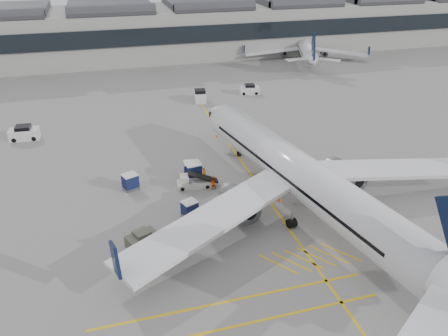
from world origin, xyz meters
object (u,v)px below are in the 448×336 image
object	(u,v)px
belt_loader	(193,182)
baggage_cart_a	(193,170)
airliner_main	(306,179)
pushback_tug	(142,239)
ramp_agent_b	(213,183)
ramp_agent_a	(204,174)

from	to	relation	value
belt_loader	baggage_cart_a	xyz separation A→B (m)	(0.42, 1.84, 0.52)
belt_loader	baggage_cart_a	world-z (taller)	baggage_cart_a
airliner_main	baggage_cart_a	size ratio (longest dim) A/B	22.35
belt_loader	pushback_tug	size ratio (longest dim) A/B	1.47
baggage_cart_a	ramp_agent_b	xyz separation A→B (m)	(1.57, -2.90, -0.29)
baggage_cart_a	ramp_agent_a	xyz separation A→B (m)	(1.15, -0.60, -0.30)
ramp_agent_a	baggage_cart_a	bearing A→B (deg)	115.26
ramp_agent_a	ramp_agent_b	world-z (taller)	ramp_agent_b
airliner_main	ramp_agent_b	distance (m)	10.72
ramp_agent_b	baggage_cart_a	bearing A→B (deg)	-72.03
airliner_main	pushback_tug	distance (m)	17.01
airliner_main	baggage_cart_a	xyz separation A→B (m)	(-9.53, 9.52, -2.48)
belt_loader	ramp_agent_b	world-z (taller)	belt_loader
airliner_main	ramp_agent_b	xyz separation A→B (m)	(-7.96, 6.62, -2.77)
baggage_cart_a	ramp_agent_b	distance (m)	3.31
baggage_cart_a	pushback_tug	world-z (taller)	baggage_cart_a
ramp_agent_b	ramp_agent_a	bearing A→B (deg)	-90.20
ramp_agent_b	pushback_tug	bearing A→B (deg)	32.55
airliner_main	ramp_agent_a	xyz separation A→B (m)	(-8.38, 8.92, -2.77)
airliner_main	baggage_cart_a	bearing A→B (deg)	124.38
ramp_agent_b	pushback_tug	xyz separation A→B (m)	(-8.74, -8.15, -0.09)
belt_loader	ramp_agent_b	size ratio (longest dim) A/B	3.00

